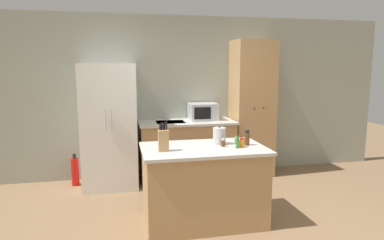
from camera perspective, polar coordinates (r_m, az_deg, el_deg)
ground_plane at (r=3.81m, az=4.30°, el=-19.15°), size 14.00×14.00×0.00m
wall_back at (r=5.66m, az=-2.21°, el=3.92°), size 7.20×0.06×2.60m
refrigerator at (r=5.23m, az=-13.63°, el=-0.96°), size 0.79×0.76×1.83m
back_counter at (r=5.48m, az=-0.84°, el=-5.03°), size 1.51×0.65×0.94m
pantry_cabinet at (r=5.71m, az=9.98°, el=1.86°), size 0.64×0.56×2.21m
kitchen_island at (r=4.00m, az=1.90°, el=-10.72°), size 1.39×0.84×0.89m
microwave at (r=5.52m, az=1.85°, el=1.41°), size 0.44×0.38×0.27m
knife_block at (r=3.67m, az=-4.78°, el=-3.34°), size 0.11×0.08×0.33m
spice_bottle_tall_dark at (r=3.91m, az=5.19°, el=-3.83°), size 0.05×0.05×0.09m
spice_bottle_short_red at (r=3.85m, az=7.56°, el=-3.73°), size 0.04×0.04×0.14m
spice_bottle_amber_oil at (r=4.04m, az=7.41°, el=-3.46°), size 0.04×0.04×0.09m
spice_bottle_green_herb at (r=3.90m, az=8.28°, el=-3.79°), size 0.06×0.06×0.11m
spice_bottle_pale_salt at (r=4.00m, az=9.15°, el=-3.02°), size 0.06×0.06×0.18m
kettle at (r=4.01m, az=4.57°, el=-2.65°), size 0.15×0.15×0.22m
fire_extinguisher at (r=5.54m, az=-18.91°, el=-8.09°), size 0.11×0.11×0.49m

